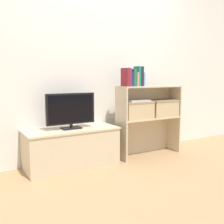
# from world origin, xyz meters

# --- Properties ---
(ground_plane) EXTENTS (16.00, 16.00, 0.00)m
(ground_plane) POSITION_xyz_m (0.00, 0.00, 0.00)
(ground_plane) COLOR #A37F56
(wall_back) EXTENTS (10.00, 0.05, 2.40)m
(wall_back) POSITION_xyz_m (0.00, 0.48, 1.20)
(wall_back) COLOR silver
(wall_back) RESTS_ON ground_plane
(tv_stand) EXTENTS (1.09, 0.46, 0.46)m
(tv_stand) POSITION_xyz_m (-0.50, 0.22, 0.23)
(tv_stand) COLOR #CCB793
(tv_stand) RESTS_ON ground_plane
(tv) EXTENTS (0.58, 0.14, 0.41)m
(tv) POSITION_xyz_m (-0.50, 0.22, 0.68)
(tv) COLOR black
(tv) RESTS_ON tv_stand
(bookshelf_lower_tier) EXTENTS (0.91, 0.27, 0.52)m
(bookshelf_lower_tier) POSITION_xyz_m (0.58, 0.19, 0.32)
(bookshelf_lower_tier) COLOR #CCB793
(bookshelf_lower_tier) RESTS_ON ground_plane
(bookshelf_upper_tier) EXTENTS (0.91, 0.27, 0.42)m
(bookshelf_upper_tier) POSITION_xyz_m (0.58, 0.19, 0.78)
(bookshelf_upper_tier) COLOR #CCB793
(bookshelf_upper_tier) RESTS_ON bookshelf_lower_tier
(book_maroon) EXTENTS (0.04, 0.16, 0.22)m
(book_maroon) POSITION_xyz_m (0.17, 0.10, 1.05)
(book_maroon) COLOR maroon
(book_maroon) RESTS_ON bookshelf_upper_tier
(book_plum) EXTENTS (0.03, 0.13, 0.22)m
(book_plum) POSITION_xyz_m (0.21, 0.10, 1.05)
(book_plum) COLOR #6B2D66
(book_plum) RESTS_ON bookshelf_upper_tier
(book_navy) EXTENTS (0.02, 0.13, 0.18)m
(book_navy) POSITION_xyz_m (0.24, 0.10, 1.03)
(book_navy) COLOR navy
(book_navy) RESTS_ON bookshelf_upper_tier
(book_forest) EXTENTS (0.04, 0.14, 0.21)m
(book_forest) POSITION_xyz_m (0.28, 0.10, 1.04)
(book_forest) COLOR #286638
(book_forest) RESTS_ON bookshelf_upper_tier
(book_tan) EXTENTS (0.03, 0.14, 0.17)m
(book_tan) POSITION_xyz_m (0.32, 0.10, 1.02)
(book_tan) COLOR tan
(book_tan) RESTS_ON bookshelf_upper_tier
(book_teal) EXTENTS (0.04, 0.12, 0.25)m
(book_teal) POSITION_xyz_m (0.35, 0.10, 1.06)
(book_teal) COLOR #1E7075
(book_teal) RESTS_ON bookshelf_upper_tier
(book_charcoal) EXTENTS (0.03, 0.13, 0.25)m
(book_charcoal) POSITION_xyz_m (0.39, 0.10, 1.06)
(book_charcoal) COLOR #232328
(book_charcoal) RESTS_ON bookshelf_upper_tier
(book_skyblue) EXTENTS (0.02, 0.13, 0.17)m
(book_skyblue) POSITION_xyz_m (0.42, 0.10, 1.02)
(book_skyblue) COLOR #709ECC
(book_skyblue) RESTS_ON bookshelf_upper_tier
(storage_basket_left) EXTENTS (0.41, 0.24, 0.23)m
(storage_basket_left) POSITION_xyz_m (0.36, 0.12, 0.64)
(storage_basket_left) COLOR tan
(storage_basket_left) RESTS_ON bookshelf_lower_tier
(storage_basket_right) EXTENTS (0.41, 0.24, 0.23)m
(storage_basket_right) POSITION_xyz_m (0.80, 0.12, 0.64)
(storage_basket_right) COLOR tan
(storage_basket_right) RESTS_ON bookshelf_lower_tier
(laptop) EXTENTS (0.30, 0.21, 0.02)m
(laptop) POSITION_xyz_m (0.36, 0.12, 0.75)
(laptop) COLOR #BCBCC1
(laptop) RESTS_ON storage_basket_left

